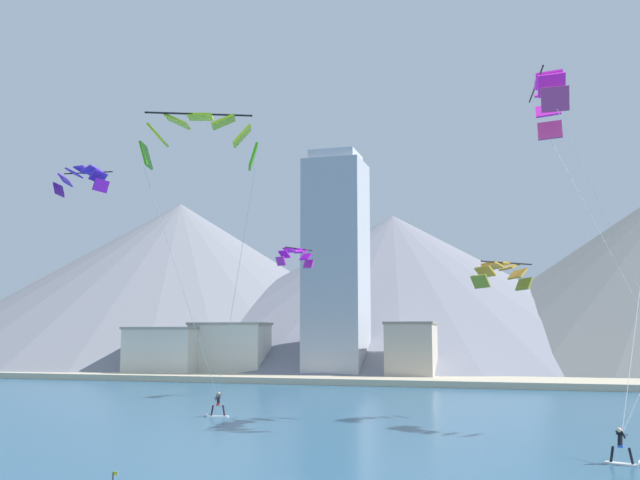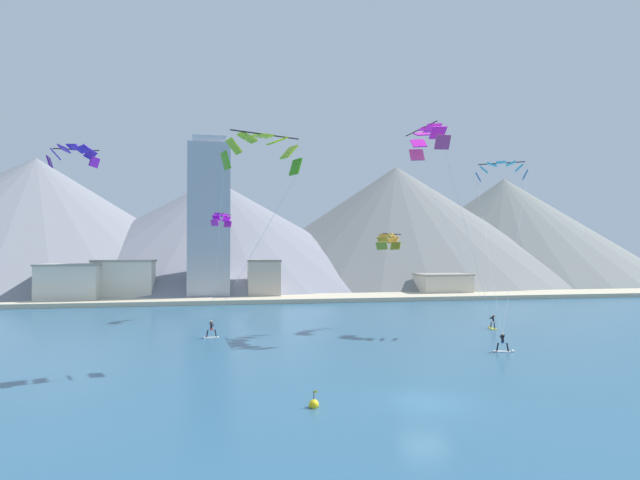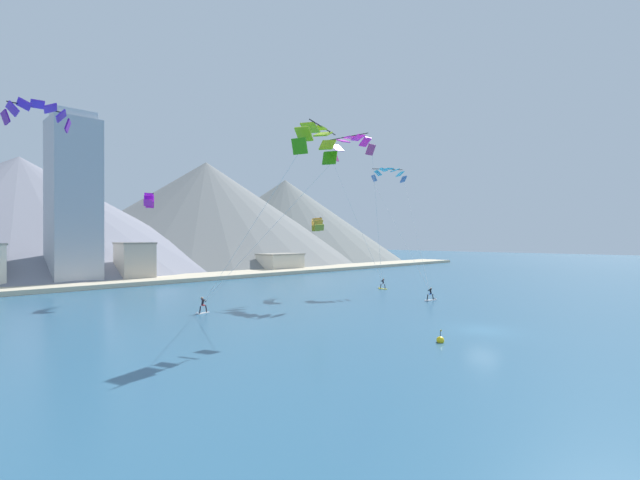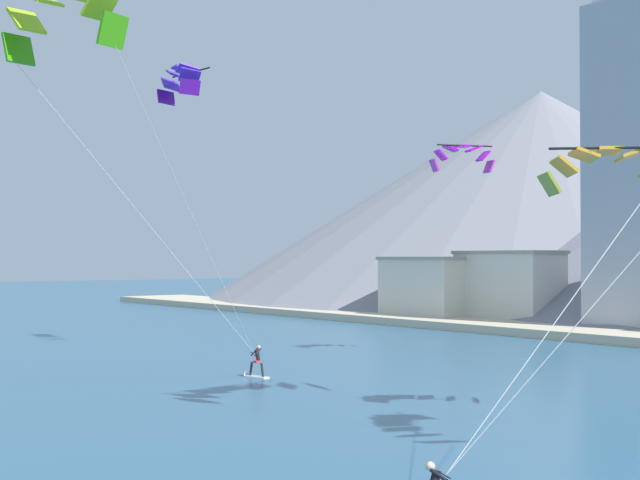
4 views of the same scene
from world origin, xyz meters
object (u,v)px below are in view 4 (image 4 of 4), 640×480
at_px(parafoil_kite_distant_low_drift, 462,155).
at_px(parafoil_kite_distant_mid_solo, 181,80).
at_px(parafoil_kite_mid_center, 64,14).
at_px(parafoil_kite_distant_high_outer, 608,165).
at_px(kitesurfer_mid_center, 254,367).

relative_size(parafoil_kite_distant_low_drift, parafoil_kite_distant_mid_solo, 0.82).
bearing_deg(parafoil_kite_mid_center, parafoil_kite_distant_mid_solo, 139.51).
bearing_deg(parafoil_kite_distant_mid_solo, parafoil_kite_distant_high_outer, 0.27).
bearing_deg(parafoil_kite_distant_high_outer, kitesurfer_mid_center, -170.75).
bearing_deg(kitesurfer_mid_center, parafoil_kite_distant_low_drift, 86.34).
bearing_deg(kitesurfer_mid_center, parafoil_kite_mid_center, -70.44).
bearing_deg(parafoil_kite_mid_center, kitesurfer_mid_center, 109.56).
height_order(parafoil_kite_distant_high_outer, parafoil_kite_distant_low_drift, parafoil_kite_distant_low_drift).
distance_m(parafoil_kite_distant_high_outer, parafoil_kite_distant_low_drift, 21.67).
relative_size(parafoil_kite_distant_high_outer, parafoil_kite_distant_low_drift, 1.15).
bearing_deg(kitesurfer_mid_center, parafoil_kite_distant_high_outer, 9.25).
relative_size(kitesurfer_mid_center, parafoil_kite_distant_high_outer, 0.39).
distance_m(parafoil_kite_mid_center, parafoil_kite_distant_high_outer, 22.06).
xyz_separation_m(parafoil_kite_mid_center, parafoil_kite_distant_high_outer, (14.80, 15.08, -6.32)).
distance_m(kitesurfer_mid_center, parafoil_kite_distant_high_outer, 21.36).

